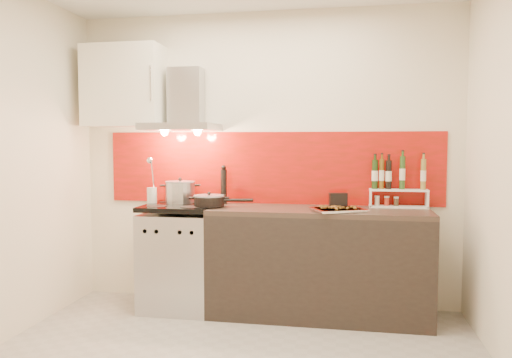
% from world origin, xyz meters
% --- Properties ---
extents(back_wall, '(3.40, 0.02, 2.60)m').
position_xyz_m(back_wall, '(0.00, 1.40, 1.30)').
color(back_wall, silver).
rests_on(back_wall, ground).
extents(backsplash, '(3.00, 0.02, 0.64)m').
position_xyz_m(backsplash, '(0.05, 1.39, 1.22)').
color(backsplash, maroon).
rests_on(backsplash, back_wall).
extents(range_stove, '(0.60, 0.60, 0.91)m').
position_xyz_m(range_stove, '(-0.70, 1.10, 0.44)').
color(range_stove, '#B7B7BA').
rests_on(range_stove, ground).
extents(counter, '(1.80, 0.60, 0.90)m').
position_xyz_m(counter, '(0.50, 1.10, 0.45)').
color(counter, black).
rests_on(counter, ground).
extents(range_hood, '(0.62, 0.50, 0.61)m').
position_xyz_m(range_hood, '(-0.70, 1.24, 1.74)').
color(range_hood, '#B7B7BA').
rests_on(range_hood, back_wall).
extents(upper_cabinet, '(0.70, 0.35, 0.72)m').
position_xyz_m(upper_cabinet, '(-1.25, 1.22, 1.95)').
color(upper_cabinet, white).
rests_on(upper_cabinet, back_wall).
extents(stock_pot, '(0.27, 0.27, 0.23)m').
position_xyz_m(stock_pot, '(-0.74, 1.22, 1.01)').
color(stock_pot, '#B7B7BA').
rests_on(stock_pot, range_stove).
extents(saute_pan, '(0.50, 0.26, 0.12)m').
position_xyz_m(saute_pan, '(-0.41, 1.04, 0.96)').
color(saute_pan, black).
rests_on(saute_pan, range_stove).
extents(utensil_jar, '(0.09, 0.13, 0.42)m').
position_xyz_m(utensil_jar, '(-0.98, 1.15, 1.03)').
color(utensil_jar, silver).
rests_on(utensil_jar, range_stove).
extents(pepper_mill, '(0.05, 0.05, 0.35)m').
position_xyz_m(pepper_mill, '(-0.35, 1.27, 1.07)').
color(pepper_mill, black).
rests_on(pepper_mill, counter).
extents(step_shelf, '(0.48, 0.13, 0.43)m').
position_xyz_m(step_shelf, '(1.12, 1.29, 1.08)').
color(step_shelf, white).
rests_on(step_shelf, counter).
extents(caddy_box, '(0.16, 0.10, 0.13)m').
position_xyz_m(caddy_box, '(0.66, 1.20, 0.96)').
color(caddy_box, black).
rests_on(caddy_box, counter).
extents(baking_tray, '(0.49, 0.45, 0.03)m').
position_xyz_m(baking_tray, '(0.66, 0.97, 0.92)').
color(baking_tray, silver).
rests_on(baking_tray, counter).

